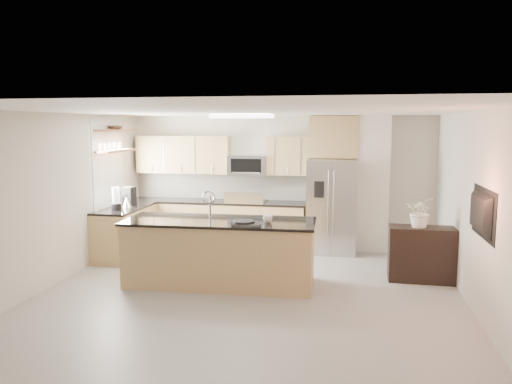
% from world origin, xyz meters
% --- Properties ---
extents(floor, '(6.50, 6.50, 0.00)m').
position_xyz_m(floor, '(0.00, 0.00, 0.00)').
color(floor, '#A4A19C').
rests_on(floor, ground).
extents(ceiling, '(6.00, 6.50, 0.02)m').
position_xyz_m(ceiling, '(0.00, 0.00, 2.60)').
color(ceiling, white).
rests_on(ceiling, wall_back).
extents(wall_back, '(6.00, 0.02, 2.60)m').
position_xyz_m(wall_back, '(0.00, 3.25, 1.30)').
color(wall_back, beige).
rests_on(wall_back, floor).
extents(wall_front, '(6.00, 0.02, 2.60)m').
position_xyz_m(wall_front, '(0.00, -3.25, 1.30)').
color(wall_front, beige).
rests_on(wall_front, floor).
extents(wall_left, '(0.02, 6.50, 2.60)m').
position_xyz_m(wall_left, '(-3.00, 0.00, 1.30)').
color(wall_left, beige).
rests_on(wall_left, floor).
extents(wall_right, '(0.02, 6.50, 2.60)m').
position_xyz_m(wall_right, '(3.00, 0.00, 1.30)').
color(wall_right, beige).
rests_on(wall_right, floor).
extents(back_counter, '(3.55, 0.66, 1.44)m').
position_xyz_m(back_counter, '(-1.23, 2.93, 0.47)').
color(back_counter, tan).
rests_on(back_counter, floor).
extents(left_counter, '(0.66, 1.50, 0.92)m').
position_xyz_m(left_counter, '(-2.67, 1.85, 0.46)').
color(left_counter, tan).
rests_on(left_counter, floor).
extents(range, '(0.76, 0.64, 1.14)m').
position_xyz_m(range, '(-0.60, 2.92, 0.47)').
color(range, black).
rests_on(range, floor).
extents(upper_cabinets, '(3.50, 0.33, 0.75)m').
position_xyz_m(upper_cabinets, '(-1.30, 3.09, 1.83)').
color(upper_cabinets, tan).
rests_on(upper_cabinets, wall_back).
extents(microwave, '(0.76, 0.40, 0.40)m').
position_xyz_m(microwave, '(-0.60, 3.04, 1.63)').
color(microwave, '#ACACAF').
rests_on(microwave, upper_cabinets).
extents(refrigerator, '(0.92, 0.78, 1.78)m').
position_xyz_m(refrigerator, '(1.06, 2.87, 0.89)').
color(refrigerator, '#ACACAF').
rests_on(refrigerator, floor).
extents(partition_column, '(0.60, 0.30, 2.60)m').
position_xyz_m(partition_column, '(1.82, 3.10, 1.30)').
color(partition_column, silver).
rests_on(partition_column, floor).
extents(window, '(0.04, 1.15, 1.65)m').
position_xyz_m(window, '(-2.98, 1.85, 1.65)').
color(window, white).
rests_on(window, wall_left).
extents(shelf_lower, '(0.30, 1.20, 0.04)m').
position_xyz_m(shelf_lower, '(-2.85, 1.95, 1.95)').
color(shelf_lower, '#955B3B').
rests_on(shelf_lower, wall_left).
extents(shelf_upper, '(0.30, 1.20, 0.04)m').
position_xyz_m(shelf_upper, '(-2.85, 1.95, 2.32)').
color(shelf_upper, '#955B3B').
rests_on(shelf_upper, wall_left).
extents(ceiling_fixture, '(1.00, 0.50, 0.06)m').
position_xyz_m(ceiling_fixture, '(-0.40, 1.60, 2.56)').
color(ceiling_fixture, white).
rests_on(ceiling_fixture, ceiling).
extents(island, '(2.91, 1.14, 1.42)m').
position_xyz_m(island, '(-0.53, 0.58, 0.50)').
color(island, tan).
rests_on(island, floor).
extents(credenza, '(1.07, 0.46, 0.85)m').
position_xyz_m(credenza, '(2.54, 1.31, 0.43)').
color(credenza, black).
rests_on(credenza, floor).
extents(cup, '(0.19, 0.19, 0.11)m').
position_xyz_m(cup, '(0.22, 0.52, 1.05)').
color(cup, white).
rests_on(cup, island).
extents(platter, '(0.39, 0.39, 0.02)m').
position_xyz_m(platter, '(-0.15, 0.52, 1.00)').
color(platter, black).
rests_on(platter, island).
extents(blender, '(0.17, 0.17, 0.40)m').
position_xyz_m(blender, '(-2.67, 1.53, 1.10)').
color(blender, black).
rests_on(blender, left_counter).
extents(kettle, '(0.18, 0.18, 0.23)m').
position_xyz_m(kettle, '(-2.62, 1.85, 1.02)').
color(kettle, '#ACACAF').
rests_on(kettle, left_counter).
extents(coffee_maker, '(0.20, 0.24, 0.34)m').
position_xyz_m(coffee_maker, '(-2.69, 2.11, 1.08)').
color(coffee_maker, black).
rests_on(coffee_maker, left_counter).
extents(bowl, '(0.48, 0.48, 0.09)m').
position_xyz_m(bowl, '(-2.85, 1.98, 2.38)').
color(bowl, '#ACACAF').
rests_on(bowl, shelf_upper).
extents(flower_vase, '(0.79, 0.73, 0.75)m').
position_xyz_m(flower_vase, '(2.47, 1.28, 1.23)').
color(flower_vase, white).
rests_on(flower_vase, credenza).
extents(television, '(0.14, 1.08, 0.62)m').
position_xyz_m(television, '(2.91, -0.20, 1.35)').
color(television, black).
rests_on(television, wall_right).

